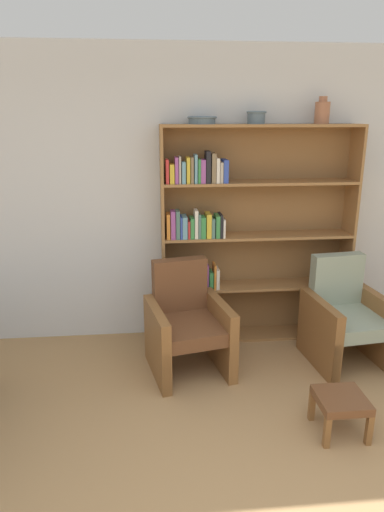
% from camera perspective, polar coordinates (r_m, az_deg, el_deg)
% --- Properties ---
extents(wall_back, '(12.00, 0.06, 2.75)m').
position_cam_1_polar(wall_back, '(4.41, 3.13, 7.27)').
color(wall_back, silver).
rests_on(wall_back, ground).
extents(bookshelf, '(1.82, 0.30, 2.06)m').
position_cam_1_polar(bookshelf, '(4.35, 5.87, 2.31)').
color(bookshelf, olive).
rests_on(bookshelf, ground).
extents(bowl_cream, '(0.26, 0.26, 0.07)m').
position_cam_1_polar(bowl_cream, '(4.13, 1.25, 16.70)').
color(bowl_cream, slate).
rests_on(bowl_cream, bookshelf).
extents(bowl_sage, '(0.18, 0.18, 0.11)m').
position_cam_1_polar(bowl_sage, '(4.22, 8.05, 16.87)').
color(bowl_sage, slate).
rests_on(bowl_sage, bookshelf).
extents(vase_tall, '(0.13, 0.13, 0.23)m').
position_cam_1_polar(vase_tall, '(4.39, 15.96, 16.93)').
color(vase_tall, '#A36647').
rests_on(vase_tall, bookshelf).
extents(armchair_leather, '(0.76, 0.80, 0.93)m').
position_cam_1_polar(armchair_leather, '(3.98, -0.64, -8.61)').
color(armchair_leather, brown).
rests_on(armchair_leather, ground).
extents(armchair_cushioned, '(0.71, 0.75, 0.93)m').
position_cam_1_polar(armchair_cushioned, '(4.33, 18.67, -7.36)').
color(armchair_cushioned, brown).
rests_on(armchair_cushioned, ground).
extents(footstool, '(0.33, 0.33, 0.29)m').
position_cam_1_polar(footstool, '(3.47, 18.11, -17.08)').
color(footstool, brown).
rests_on(footstool, ground).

